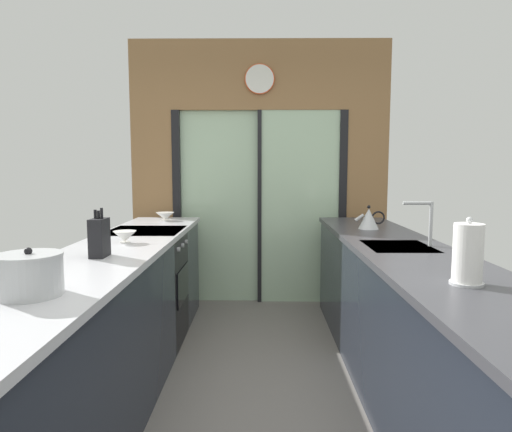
% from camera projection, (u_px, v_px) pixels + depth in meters
% --- Properties ---
extents(ground_plane, '(5.04, 7.60, 0.02)m').
position_uv_depth(ground_plane, '(259.00, 381.00, 3.03)').
color(ground_plane, slate).
extents(back_wall_unit, '(2.64, 0.12, 2.70)m').
position_uv_depth(back_wall_unit, '(260.00, 157.00, 4.65)').
color(back_wall_unit, olive).
rests_on(back_wall_unit, ground_plane).
extents(left_counter_run, '(0.62, 3.80, 0.92)m').
position_uv_depth(left_counter_run, '(96.00, 339.00, 2.52)').
color(left_counter_run, '#1E232D').
rests_on(left_counter_run, ground_plane).
extents(right_counter_run, '(0.62, 3.80, 0.92)m').
position_uv_depth(right_counter_run, '(412.00, 329.00, 2.67)').
color(right_counter_run, '#1E232D').
rests_on(right_counter_run, ground_plane).
extents(sink_faucet, '(0.19, 0.02, 0.29)m').
position_uv_depth(sink_faucet, '(426.00, 217.00, 2.85)').
color(sink_faucet, '#B7BABC').
rests_on(sink_faucet, right_counter_run).
extents(oven_range, '(0.60, 0.60, 0.92)m').
position_uv_depth(oven_range, '(147.00, 287.00, 3.63)').
color(oven_range, black).
rests_on(oven_range, ground_plane).
extents(mixing_bowl_mid, '(0.15, 0.15, 0.08)m').
position_uv_depth(mixing_bowl_mid, '(125.00, 236.00, 2.99)').
color(mixing_bowl_mid, silver).
rests_on(mixing_bowl_mid, left_counter_run).
extents(mixing_bowl_far, '(0.17, 0.17, 0.08)m').
position_uv_depth(mixing_bowl_far, '(165.00, 216.00, 4.25)').
color(mixing_bowl_far, silver).
rests_on(mixing_bowl_far, left_counter_run).
extents(knife_block, '(0.08, 0.14, 0.28)m').
position_uv_depth(knife_block, '(99.00, 237.00, 2.51)').
color(knife_block, black).
rests_on(knife_block, left_counter_run).
extents(stock_pot, '(0.25, 0.25, 0.19)m').
position_uv_depth(stock_pot, '(29.00, 275.00, 1.75)').
color(stock_pot, '#B7BABC').
rests_on(stock_pot, left_counter_run).
extents(kettle, '(0.25, 0.17, 0.19)m').
position_uv_depth(kettle, '(369.00, 219.00, 3.66)').
color(kettle, '#B7BABC').
rests_on(kettle, right_counter_run).
extents(paper_towel_roll, '(0.14, 0.14, 0.29)m').
position_uv_depth(paper_towel_roll, '(468.00, 255.00, 1.91)').
color(paper_towel_roll, '#B7BABC').
rests_on(paper_towel_roll, right_counter_run).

